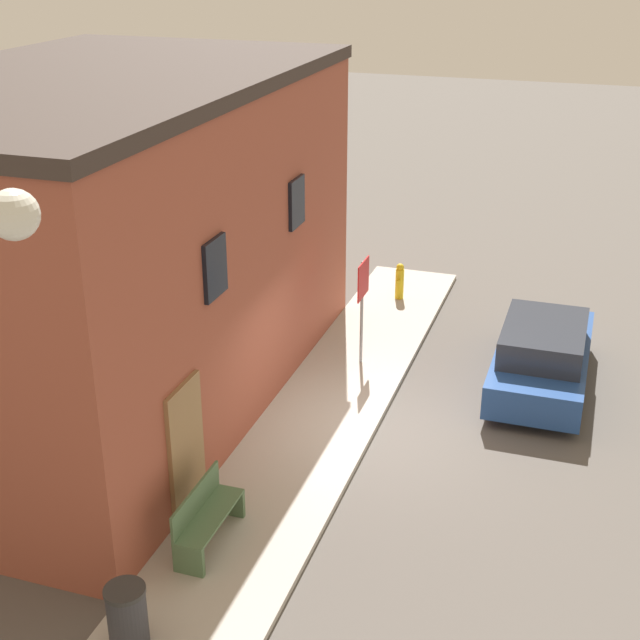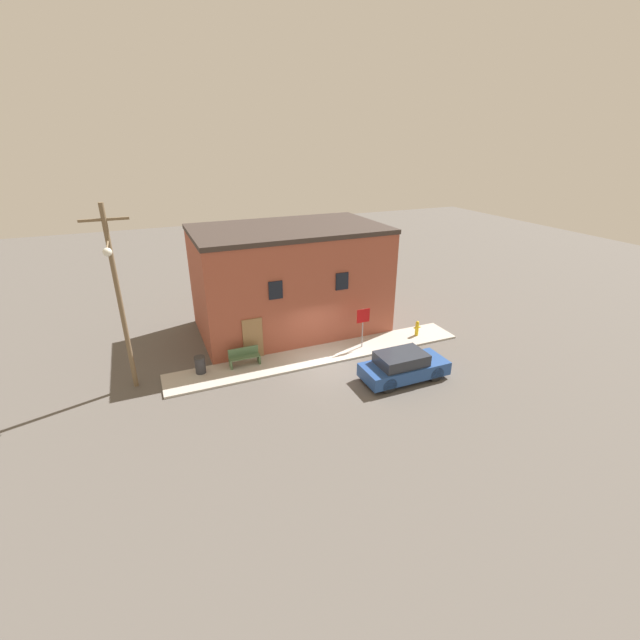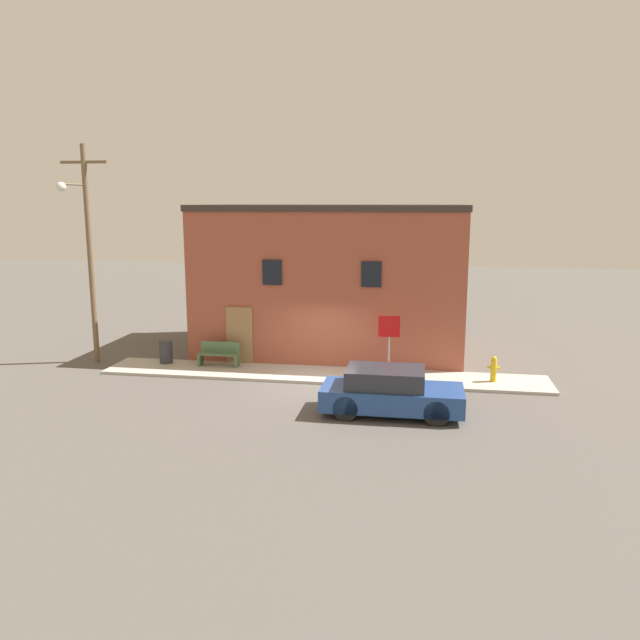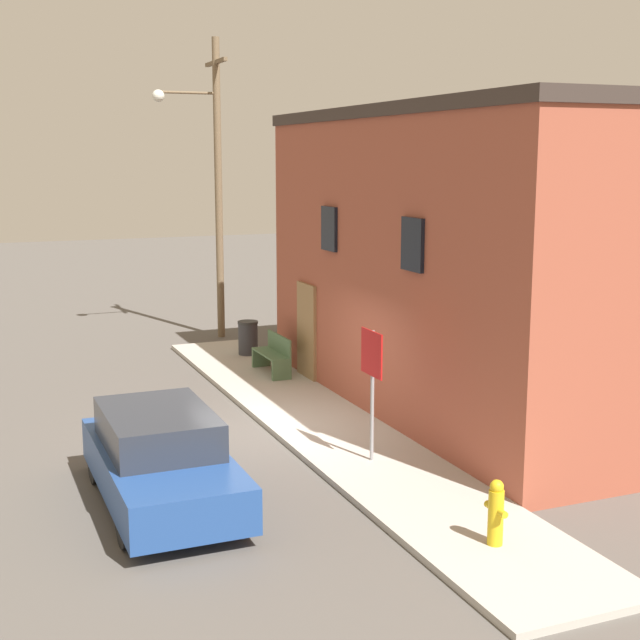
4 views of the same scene
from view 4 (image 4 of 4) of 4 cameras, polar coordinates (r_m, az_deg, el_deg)
ground_plane at (r=16.37m, az=-3.28°, el=-7.18°), size 80.00×80.00×0.00m
sidewalk at (r=16.70m, az=0.07°, el=-6.62°), size 15.47×2.05×0.10m
brick_building at (r=18.19m, az=11.84°, el=3.88°), size 10.29×6.23×5.88m
fire_hydrant at (r=11.69m, az=11.19°, el=-11.98°), size 0.42×0.20×0.86m
stop_sign at (r=14.21m, az=3.34°, el=-3.18°), size 0.73×0.06×2.14m
bench at (r=20.21m, az=-2.99°, el=-2.22°), size 1.47×0.44×0.87m
trash_bin at (r=22.16m, az=-4.63°, el=-1.13°), size 0.51×0.51×0.83m
utility_pole at (r=24.44m, az=-6.87°, el=9.17°), size 1.80×1.82×8.04m
parked_car at (r=13.16m, az=-10.15°, el=-8.77°), size 4.01×1.68×1.35m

